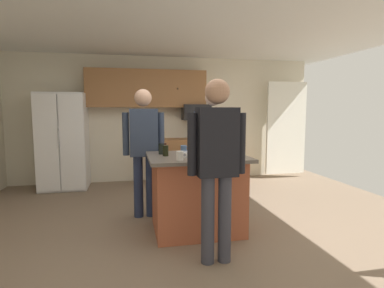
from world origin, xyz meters
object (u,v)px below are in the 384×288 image
Objects in this scene: serving_tray at (197,154)px; person_host_foreground at (217,158)px; mug_blue_stoneware at (180,156)px; microwave_over_range at (196,112)px; tumbler_amber at (164,148)px; glass_short_whisky at (161,149)px; glass_stout_tall at (166,151)px; refrigerator at (63,141)px; person_guest_right at (144,144)px; mug_ceramic_white at (184,149)px; kitchen_island at (197,193)px; person_guest_by_door at (213,140)px.

person_host_foreground is at bearing -89.63° from serving_tray.
mug_blue_stoneware is 0.27× the size of serving_tray.
microwave_over_range is 2.57m from tumbler_amber.
microwave_over_range reaches higher than mug_blue_stoneware.
glass_stout_tall is at bearing -79.19° from glass_short_whisky.
person_guest_right is (1.42, -1.89, 0.13)m from refrigerator.
microwave_over_range is 0.31× the size of person_host_foreground.
glass_short_whisky reaches higher than tumbler_amber.
person_host_foreground is 13.71× the size of glass_stout_tall.
mug_ceramic_white is at bearing 5.69° from person_host_foreground.
mug_ceramic_white is (1.92, -2.25, 0.08)m from refrigerator.
mug_ceramic_white is (0.30, 0.09, -0.02)m from glass_short_whisky.
kitchen_island is 9.15× the size of tumbler_amber.
glass_stout_tall reaches higher than mug_ceramic_white.
tumbler_amber is (0.01, 0.27, -0.00)m from glass_stout_tall.
glass_short_whisky is 0.30× the size of serving_tray.
serving_tray reaches higher than kitchen_island.
glass_short_whisky is at bearing 106.59° from mug_blue_stoneware.
serving_tray is (0.12, -0.29, -0.03)m from mug_ceramic_white.
glass_short_whisky is at bearing -164.16° from mug_ceramic_white.
person_guest_right is at bearing 22.34° from person_host_foreground.
refrigerator reaches higher than glass_short_whisky.
refrigerator reaches higher than person_host_foreground.
microwave_over_range is at bearing -156.40° from person_guest_by_door.
mug_blue_stoneware is at bearing -79.47° from tumbler_amber.
mug_ceramic_white is at bearing -3.99° from tumbler_amber.
microwave_over_range reaches higher than glass_short_whisky.
person_guest_right reaches higher than mug_ceramic_white.
tumbler_amber reaches higher than kitchen_island.
refrigerator reaches higher than glass_stout_tall.
person_host_foreground is 14.88× the size of mug_blue_stoneware.
person_host_foreground is at bearing -83.70° from mug_ceramic_white.
person_host_foreground is 13.31× the size of glass_short_whisky.
person_guest_right is at bearing 133.99° from kitchen_island.
glass_stout_tall is (-0.95, -2.62, -0.44)m from microwave_over_range.
microwave_over_range is 2.76m from serving_tray.
microwave_over_range is 2.68m from glass_short_whisky.
mug_ceramic_white is 0.62m from mug_blue_stoneware.
mug_blue_stoneware is (-0.15, -0.60, 0.00)m from mug_ceramic_white.
mug_blue_stoneware is at bearing 27.36° from person_host_foreground.
tumbler_amber is (0.04, 0.10, -0.00)m from glass_short_whisky.
refrigerator is 3.24× the size of microwave_over_range.
glass_stout_tall is at bearing -56.57° from refrigerator.
person_guest_by_door reaches higher than mug_blue_stoneware.
person_guest_right is at bearing 124.72° from tumbler_amber.
person_guest_right is at bearing 144.25° from mug_ceramic_white.
glass_stout_tall is (0.23, -0.61, -0.03)m from person_guest_right.
microwave_over_range reaches higher than glass_stout_tall.
microwave_over_range is 3.54m from person_host_foreground.
mug_ceramic_white is (0.50, -0.36, -0.04)m from person_guest_right.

